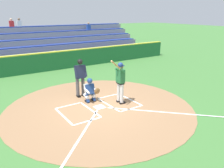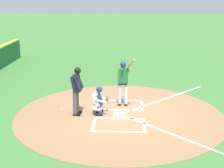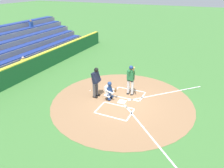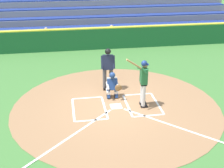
{
  "view_description": "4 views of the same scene",
  "coord_description": "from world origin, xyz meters",
  "views": [
    {
      "loc": [
        4.56,
        7.8,
        3.93
      ],
      "look_at": [
        -0.51,
        0.21,
        1.02
      ],
      "focal_mm": 36.31,
      "sensor_mm": 36.0,
      "label": 1
    },
    {
      "loc": [
        11.86,
        0.21,
        4.59
      ],
      "look_at": [
        0.27,
        -0.28,
        1.29
      ],
      "focal_mm": 52.68,
      "sensor_mm": 36.0,
      "label": 2
    },
    {
      "loc": [
        9.68,
        3.78,
        6.11
      ],
      "look_at": [
        -0.31,
        -0.77,
        0.84
      ],
      "focal_mm": 33.65,
      "sensor_mm": 36.0,
      "label": 3
    },
    {
      "loc": [
        1.82,
        10.33,
        5.64
      ],
      "look_at": [
        0.19,
        0.19,
        1.06
      ],
      "focal_mm": 49.15,
      "sensor_mm": 36.0,
      "label": 4
    }
  ],
  "objects": [
    {
      "name": "catcher",
      "position": [
        0.01,
        -0.79,
        0.59
      ],
      "size": [
        0.59,
        0.6,
        1.13
      ],
      "color": "black",
      "rests_on": "ground"
    },
    {
      "name": "dirt_circle",
      "position": [
        0.0,
        0.0,
        0.01
      ],
      "size": [
        8.0,
        8.0,
        0.01
      ],
      "primitive_type": "cylinder",
      "color": "#99704C",
      "rests_on": "ground"
    },
    {
      "name": "plate_umpire",
      "position": [
        0.08,
        -1.62,
        1.08
      ],
      "size": [
        0.6,
        0.44,
        1.86
      ],
      "color": "#4C4C51",
      "rests_on": "ground"
    },
    {
      "name": "batter",
      "position": [
        -1.01,
        0.12,
        1.1
      ],
      "size": [
        0.96,
        0.67,
        2.13
      ],
      "color": "silver",
      "rests_on": "ground"
    },
    {
      "name": "home_plate_and_chalk",
      "position": [
        0.0,
        0.88,
        0.01
      ],
      "size": [
        7.93,
        4.91,
        0.01
      ],
      "color": "white",
      "rests_on": "dirt_circle"
    },
    {
      "name": "baseball",
      "position": [
        -0.4,
        -2.33,
        0.04
      ],
      "size": [
        0.07,
        0.07,
        0.07
      ],
      "primitive_type": "sphere",
      "color": "white",
      "rests_on": "ground"
    },
    {
      "name": "ground_plane",
      "position": [
        0.0,
        0.0,
        0.0
      ],
      "size": [
        120.0,
        120.0,
        0.0
      ],
      "primitive_type": "plane",
      "color": "#427A38"
    }
  ]
}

